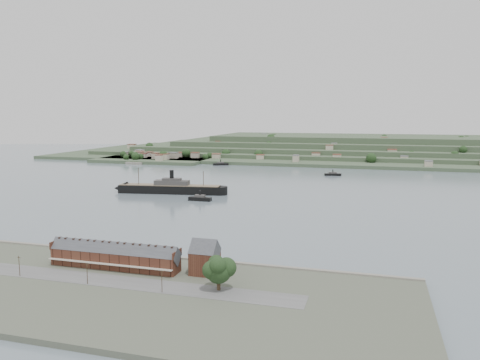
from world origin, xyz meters
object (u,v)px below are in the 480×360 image
(terrace_row, at_px, (115,256))
(gabled_building, at_px, (205,258))
(steamship, at_px, (167,188))
(tugboat, at_px, (200,198))
(fig_tree, at_px, (219,269))

(terrace_row, distance_m, gabled_building, 37.74)
(steamship, bearing_deg, gabled_building, -61.00)
(terrace_row, distance_m, steamship, 191.76)
(steamship, distance_m, tugboat, 44.33)
(terrace_row, xyz_separation_m, fig_tree, (48.69, -11.76, 3.04))
(gabled_building, bearing_deg, terrace_row, -173.88)
(tugboat, height_order, fig_tree, fig_tree)
(terrace_row, bearing_deg, fig_tree, -13.57)
(tugboat, bearing_deg, terrace_row, -81.54)
(terrace_row, distance_m, tugboat, 160.04)
(gabled_building, xyz_separation_m, tugboat, (-61.04, 154.20, -6.30))
(gabled_building, relative_size, fig_tree, 1.09)
(terrace_row, height_order, fig_tree, fig_tree)
(gabled_building, distance_m, tugboat, 165.96)
(gabled_building, height_order, tugboat, gabled_building)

